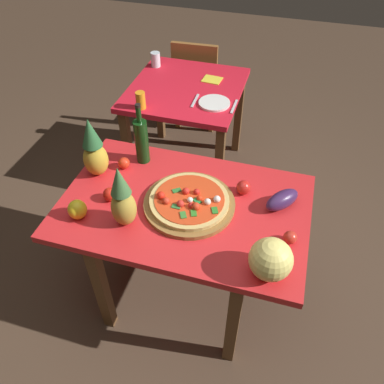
{
  "coord_description": "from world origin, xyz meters",
  "views": [
    {
      "loc": [
        0.43,
        -1.32,
        2.17
      ],
      "look_at": [
        0.03,
        0.05,
        0.81
      ],
      "focal_mm": 36.16,
      "sensor_mm": 36.0,
      "label": 1
    }
  ],
  "objects_px": {
    "fork_utensil": "(195,101)",
    "knife_utensil": "(234,107)",
    "pizza_board": "(189,204)",
    "tomato_beside_pepper": "(124,163)",
    "pizza": "(189,200)",
    "dinner_plate": "(214,103)",
    "eggplant": "(282,200)",
    "pineapple_right": "(122,200)",
    "tomato_at_corner": "(290,237)",
    "napkin_folded": "(212,80)",
    "bell_pepper": "(77,209)",
    "tomato_by_bottle": "(110,194)",
    "melon": "(271,259)",
    "drinking_glass_water": "(156,59)",
    "display_table": "(184,217)",
    "pineapple_left": "(94,150)",
    "background_table": "(186,101)",
    "drinking_glass_juice": "(141,100)",
    "wine_bottle": "(142,140)",
    "dining_chair": "(197,79)",
    "tomato_near_board": "(243,187)"
  },
  "relations": [
    {
      "from": "fork_utensil",
      "to": "knife_utensil",
      "type": "relative_size",
      "value": 1.0
    },
    {
      "from": "pizza_board",
      "to": "tomato_beside_pepper",
      "type": "relative_size",
      "value": 7.08
    },
    {
      "from": "pizza",
      "to": "tomato_beside_pepper",
      "type": "bearing_deg",
      "value": 156.69
    },
    {
      "from": "dinner_plate",
      "to": "eggplant",
      "type": "bearing_deg",
      "value": -57.03
    },
    {
      "from": "pineapple_right",
      "to": "tomato_at_corner",
      "type": "bearing_deg",
      "value": 7.27
    },
    {
      "from": "fork_utensil",
      "to": "napkin_folded",
      "type": "distance_m",
      "value": 0.34
    },
    {
      "from": "bell_pepper",
      "to": "pizza_board",
      "type": "bearing_deg",
      "value": 23.78
    },
    {
      "from": "bell_pepper",
      "to": "tomato_beside_pepper",
      "type": "bearing_deg",
      "value": 80.7
    },
    {
      "from": "tomato_by_bottle",
      "to": "pizza",
      "type": "bearing_deg",
      "value": 9.58
    },
    {
      "from": "melon",
      "to": "knife_utensil",
      "type": "distance_m",
      "value": 1.36
    },
    {
      "from": "drinking_glass_water",
      "to": "pizza",
      "type": "bearing_deg",
      "value": -63.82
    },
    {
      "from": "eggplant",
      "to": "display_table",
      "type": "bearing_deg",
      "value": -165.27
    },
    {
      "from": "pineapple_left",
      "to": "pizza_board",
      "type": "bearing_deg",
      "value": -10.48
    },
    {
      "from": "tomato_beside_pepper",
      "to": "knife_utensil",
      "type": "bearing_deg",
      "value": 60.1
    },
    {
      "from": "background_table",
      "to": "pineapple_left",
      "type": "distance_m",
      "value": 1.12
    },
    {
      "from": "background_table",
      "to": "drinking_glass_juice",
      "type": "xyz_separation_m",
      "value": [
        -0.21,
        -0.36,
        0.18
      ]
    },
    {
      "from": "pizza_board",
      "to": "fork_utensil",
      "type": "height_order",
      "value": "pizza_board"
    },
    {
      "from": "drinking_glass_juice",
      "to": "fork_utensil",
      "type": "bearing_deg",
      "value": 29.96
    },
    {
      "from": "background_table",
      "to": "wine_bottle",
      "type": "bearing_deg",
      "value": -89.0
    },
    {
      "from": "display_table",
      "to": "drinking_glass_juice",
      "type": "xyz_separation_m",
      "value": [
        -0.55,
        0.8,
        0.15
      ]
    },
    {
      "from": "dining_chair",
      "to": "tomato_by_bottle",
      "type": "height_order",
      "value": "dining_chair"
    },
    {
      "from": "pizza_board",
      "to": "fork_utensil",
      "type": "bearing_deg",
      "value": 104.29
    },
    {
      "from": "pizza",
      "to": "tomato_by_bottle",
      "type": "distance_m",
      "value": 0.41
    },
    {
      "from": "melon",
      "to": "dinner_plate",
      "type": "xyz_separation_m",
      "value": [
        -0.56,
        1.29,
        -0.09
      ]
    },
    {
      "from": "background_table",
      "to": "pineapple_right",
      "type": "height_order",
      "value": "pineapple_right"
    },
    {
      "from": "background_table",
      "to": "knife_utensil",
      "type": "relative_size",
      "value": 4.8
    },
    {
      "from": "dining_chair",
      "to": "knife_utensil",
      "type": "relative_size",
      "value": 4.72
    },
    {
      "from": "display_table",
      "to": "knife_utensil",
      "type": "distance_m",
      "value": 1.0
    },
    {
      "from": "melon",
      "to": "bell_pepper",
      "type": "bearing_deg",
      "value": 175.7
    },
    {
      "from": "display_table",
      "to": "tomato_near_board",
      "type": "bearing_deg",
      "value": 31.66
    },
    {
      "from": "wine_bottle",
      "to": "tomato_by_bottle",
      "type": "height_order",
      "value": "wine_bottle"
    },
    {
      "from": "eggplant",
      "to": "drinking_glass_water",
      "type": "bearing_deg",
      "value": 131.56
    },
    {
      "from": "pineapple_left",
      "to": "eggplant",
      "type": "distance_m",
      "value": 1.01
    },
    {
      "from": "background_table",
      "to": "bell_pepper",
      "type": "xyz_separation_m",
      "value": [
        -0.13,
        -1.39,
        0.17
      ]
    },
    {
      "from": "eggplant",
      "to": "tomato_beside_pepper",
      "type": "xyz_separation_m",
      "value": [
        -0.89,
        0.06,
        -0.01
      ]
    },
    {
      "from": "dining_chair",
      "to": "wine_bottle",
      "type": "height_order",
      "value": "wine_bottle"
    },
    {
      "from": "dining_chair",
      "to": "dinner_plate",
      "type": "height_order",
      "value": "dining_chair"
    },
    {
      "from": "drinking_glass_juice",
      "to": "dining_chair",
      "type": "bearing_deg",
      "value": 83.9
    },
    {
      "from": "melon",
      "to": "tomato_beside_pepper",
      "type": "xyz_separation_m",
      "value": [
        -0.88,
        0.48,
        -0.06
      ]
    },
    {
      "from": "bell_pepper",
      "to": "pineapple_right",
      "type": "bearing_deg",
      "value": 6.4
    },
    {
      "from": "pizza_board",
      "to": "pineapple_left",
      "type": "distance_m",
      "value": 0.59
    },
    {
      "from": "display_table",
      "to": "wine_bottle",
      "type": "bearing_deg",
      "value": 139.94
    },
    {
      "from": "drinking_glass_juice",
      "to": "dinner_plate",
      "type": "distance_m",
      "value": 0.51
    },
    {
      "from": "wine_bottle",
      "to": "background_table",
      "type": "bearing_deg",
      "value": 91.0
    },
    {
      "from": "pineapple_right",
      "to": "drinking_glass_water",
      "type": "relative_size",
      "value": 3.09
    },
    {
      "from": "display_table",
      "to": "background_table",
      "type": "height_order",
      "value": "same"
    },
    {
      "from": "pineapple_right",
      "to": "drinking_glass_juice",
      "type": "distance_m",
      "value": 1.05
    },
    {
      "from": "wine_bottle",
      "to": "drinking_glass_water",
      "type": "distance_m",
      "value": 1.2
    },
    {
      "from": "background_table",
      "to": "dinner_plate",
      "type": "distance_m",
      "value": 0.34
    },
    {
      "from": "pizza",
      "to": "tomato_by_bottle",
      "type": "xyz_separation_m",
      "value": [
        -0.4,
        -0.07,
        -0.0
      ]
    }
  ]
}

